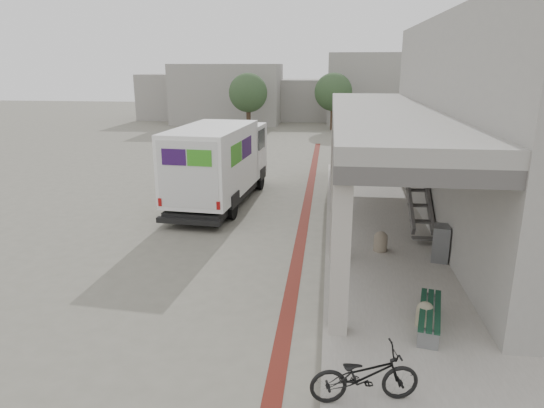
# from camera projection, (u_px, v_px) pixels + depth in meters

# --- Properties ---
(ground) EXTENTS (120.00, 120.00, 0.00)m
(ground) POSITION_uv_depth(u_px,v_px,m) (261.00, 265.00, 13.63)
(ground) COLOR #676358
(ground) RESTS_ON ground
(bike_lane_stripe) EXTENTS (0.35, 40.00, 0.01)m
(bike_lane_stripe) POSITION_uv_depth(u_px,v_px,m) (301.00, 241.00, 15.42)
(bike_lane_stripe) COLOR #571811
(bike_lane_stripe) RESTS_ON ground
(sidewalk) EXTENTS (4.40, 28.00, 0.12)m
(sidewalk) POSITION_uv_depth(u_px,v_px,m) (406.00, 270.00, 13.16)
(sidewalk) COLOR gray
(sidewalk) RESTS_ON ground
(transit_building) EXTENTS (7.60, 17.00, 7.00)m
(transit_building) POSITION_uv_depth(u_px,v_px,m) (481.00, 127.00, 16.21)
(transit_building) COLOR gray
(transit_building) RESTS_ON ground
(distant_backdrop) EXTENTS (28.00, 10.00, 6.50)m
(distant_backdrop) POSITION_uv_depth(u_px,v_px,m) (283.00, 94.00, 47.45)
(distant_backdrop) COLOR gray
(distant_backdrop) RESTS_ON ground
(tree_left) EXTENTS (3.20, 3.20, 4.80)m
(tree_left) POSITION_uv_depth(u_px,v_px,m) (248.00, 93.00, 40.04)
(tree_left) COLOR #38281C
(tree_left) RESTS_ON ground
(tree_mid) EXTENTS (3.20, 3.20, 4.80)m
(tree_mid) POSITION_uv_depth(u_px,v_px,m) (333.00, 92.00, 41.15)
(tree_mid) COLOR #38281C
(tree_mid) RESTS_ON ground
(tree_right) EXTENTS (3.20, 3.20, 4.80)m
(tree_right) POSITION_uv_depth(u_px,v_px,m) (433.00, 93.00, 39.29)
(tree_right) COLOR #38281C
(tree_right) RESTS_ON ground
(fedex_truck) EXTENTS (2.93, 7.66, 3.20)m
(fedex_truck) POSITION_uv_depth(u_px,v_px,m) (220.00, 162.00, 19.29)
(fedex_truck) COLOR black
(fedex_truck) RESTS_ON ground
(bench) EXTENTS (0.81, 1.96, 0.45)m
(bench) POSITION_uv_depth(u_px,v_px,m) (430.00, 314.00, 10.04)
(bench) COLOR gray
(bench) RESTS_ON sidewalk
(bollard_near) EXTENTS (0.36, 0.36, 0.54)m
(bollard_near) POSITION_uv_depth(u_px,v_px,m) (425.00, 314.00, 10.15)
(bollard_near) COLOR gray
(bollard_near) RESTS_ON sidewalk
(bollard_far) EXTENTS (0.40, 0.40, 0.60)m
(bollard_far) POSITION_uv_depth(u_px,v_px,m) (381.00, 241.00, 14.26)
(bollard_far) COLOR gray
(bollard_far) RESTS_ON sidewalk
(utility_cabinet) EXTENTS (0.58, 0.69, 1.01)m
(utility_cabinet) POSITION_uv_depth(u_px,v_px,m) (441.00, 243.00, 13.52)
(utility_cabinet) COLOR slate
(utility_cabinet) RESTS_ON sidewalk
(bicycle_black) EXTENTS (1.89, 0.99, 0.94)m
(bicycle_black) POSITION_uv_depth(u_px,v_px,m) (365.00, 375.00, 7.82)
(bicycle_black) COLOR black
(bicycle_black) RESTS_ON sidewalk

